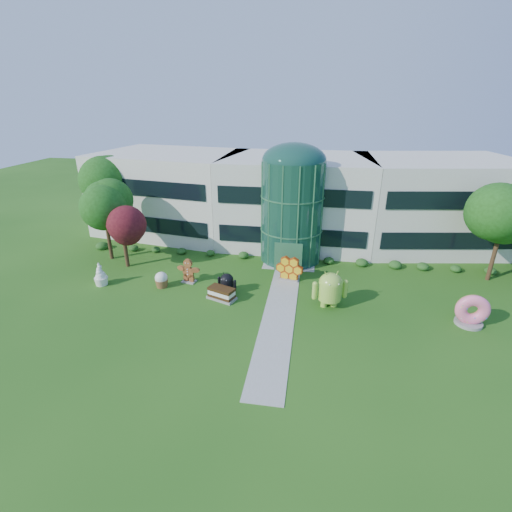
% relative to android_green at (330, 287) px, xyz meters
% --- Properties ---
extents(ground, '(140.00, 140.00, 0.00)m').
position_rel_android_green_xyz_m(ground, '(-3.72, -3.02, -1.67)').
color(ground, '#215114').
rests_on(ground, ground).
extents(building, '(46.00, 15.00, 9.30)m').
position_rel_android_green_xyz_m(building, '(-3.72, 14.98, 2.98)').
color(building, beige).
rests_on(building, ground).
extents(atrium, '(6.00, 6.00, 9.80)m').
position_rel_android_green_xyz_m(atrium, '(-3.72, 8.98, 3.23)').
color(atrium, '#194738').
rests_on(atrium, ground).
extents(walkway, '(2.40, 20.00, 0.04)m').
position_rel_android_green_xyz_m(walkway, '(-3.72, -1.02, -1.65)').
color(walkway, '#9E9E93').
rests_on(walkway, ground).
extents(tree_red, '(4.00, 4.00, 6.00)m').
position_rel_android_green_xyz_m(tree_red, '(-19.22, 4.48, 1.33)').
color(tree_red, '#3F0C14').
rests_on(tree_red, ground).
extents(trees_backdrop, '(52.00, 8.00, 8.40)m').
position_rel_android_green_xyz_m(trees_backdrop, '(-3.72, 9.98, 2.53)').
color(trees_backdrop, '#1A4711').
rests_on(trees_backdrop, ground).
extents(android_green, '(3.37, 2.69, 3.33)m').
position_rel_android_green_xyz_m(android_green, '(0.00, 0.00, 0.00)').
color(android_green, '#98CB41').
rests_on(android_green, ground).
extents(android_black, '(2.02, 1.59, 2.03)m').
position_rel_android_green_xyz_m(android_black, '(-8.42, 0.84, -0.65)').
color(android_black, black).
rests_on(android_black, ground).
extents(donut, '(2.43, 1.27, 2.46)m').
position_rel_android_green_xyz_m(donut, '(9.98, -0.96, -0.44)').
color(donut, '#FE607F').
rests_on(donut, ground).
extents(gingerbread, '(2.56, 1.37, 2.24)m').
position_rel_android_green_xyz_m(gingerbread, '(-12.23, 2.24, -0.55)').
color(gingerbread, brown).
rests_on(gingerbread, ground).
extents(ice_cream_sandwich, '(2.58, 1.91, 1.03)m').
position_rel_android_green_xyz_m(ice_cream_sandwich, '(-8.61, -0.28, -1.15)').
color(ice_cream_sandwich, black).
rests_on(ice_cream_sandwich, ground).
extents(honeycomb, '(2.69, 1.40, 2.01)m').
position_rel_android_green_xyz_m(honeycomb, '(-3.45, 4.09, -0.66)').
color(honeycomb, yellow).
rests_on(honeycomb, ground).
extents(froyo, '(1.55, 1.55, 2.12)m').
position_rel_android_green_xyz_m(froyo, '(-19.64, 0.48, -0.61)').
color(froyo, white).
rests_on(froyo, ground).
extents(cupcake, '(1.31, 1.31, 1.40)m').
position_rel_android_green_xyz_m(cupcake, '(-14.25, 0.95, -0.96)').
color(cupcake, white).
rests_on(cupcake, ground).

